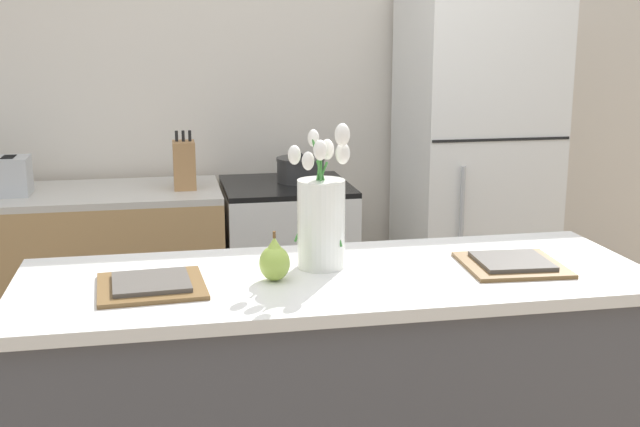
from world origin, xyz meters
TOP-DOWN VIEW (x-y plane):
  - back_wall at (0.00, 2.00)m, footprint 5.20×0.08m
  - kitchen_island at (0.00, 0.00)m, footprint 1.80×0.66m
  - back_counter at (-1.06, 1.60)m, footprint 1.68×0.60m
  - stove_range at (0.10, 1.60)m, footprint 0.60×0.61m
  - refrigerator at (1.05, 1.60)m, footprint 0.68×0.67m
  - flower_vase at (-0.03, 0.07)m, footprint 0.17×0.14m
  - pear_figurine at (-0.18, -0.03)m, footprint 0.09×0.09m
  - plate_setting_left at (-0.52, -0.03)m, footprint 0.30×0.30m
  - plate_setting_right at (0.52, -0.03)m, footprint 0.30×0.30m
  - cooking_pot at (0.18, 1.64)m, footprint 0.23×0.23m
  - knife_block at (-0.38, 1.57)m, footprint 0.10×0.14m

SIDE VIEW (x-z plane):
  - stove_range at x=0.10m, z-range 0.00..0.91m
  - back_counter at x=-1.06m, z-range 0.00..0.91m
  - kitchen_island at x=0.00m, z-range 0.00..0.96m
  - refrigerator at x=1.05m, z-range 0.00..1.84m
  - plate_setting_left at x=-0.52m, z-range 0.95..0.98m
  - plate_setting_right at x=0.52m, z-range 0.95..0.98m
  - cooking_pot at x=0.18m, z-range 0.90..1.04m
  - pear_figurine at x=-0.18m, z-range 0.94..1.08m
  - knife_block at x=-0.38m, z-range 0.89..1.16m
  - flower_vase at x=-0.03m, z-range 0.90..1.32m
  - back_wall at x=0.00m, z-range 0.00..2.70m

